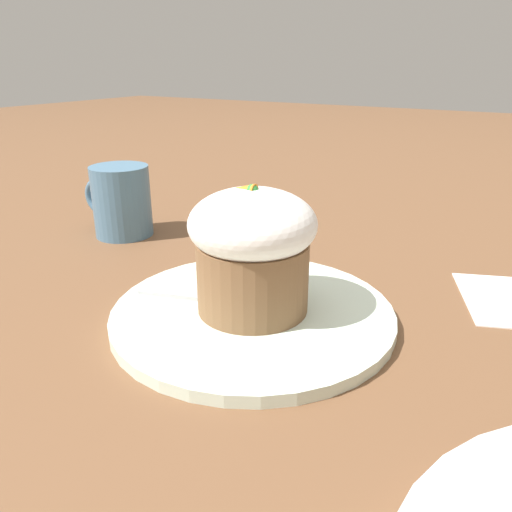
# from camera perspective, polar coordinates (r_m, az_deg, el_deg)

# --- Properties ---
(ground_plane) EXTENTS (4.00, 4.00, 0.00)m
(ground_plane) POSITION_cam_1_polar(r_m,az_deg,el_deg) (0.43, -0.37, -7.17)
(ground_plane) COLOR brown
(dessert_plate) EXTENTS (0.24, 0.24, 0.01)m
(dessert_plate) POSITION_cam_1_polar(r_m,az_deg,el_deg) (0.43, -0.38, -6.57)
(dessert_plate) COLOR silver
(dessert_plate) RESTS_ON ground_plane
(carrot_cake) EXTENTS (0.10, 0.10, 0.11)m
(carrot_cake) POSITION_cam_1_polar(r_m,az_deg,el_deg) (0.40, -0.00, 0.83)
(carrot_cake) COLOR brown
(carrot_cake) RESTS_ON dessert_plate
(spoon) EXTENTS (0.10, 0.05, 0.01)m
(spoon) POSITION_cam_1_polar(r_m,az_deg,el_deg) (0.44, -4.78, -4.79)
(spoon) COLOR #B7B7BC
(spoon) RESTS_ON dessert_plate
(coffee_cup) EXTENTS (0.10, 0.07, 0.09)m
(coffee_cup) POSITION_cam_1_polar(r_m,az_deg,el_deg) (0.64, -15.19, 6.09)
(coffee_cup) COLOR teal
(coffee_cup) RESTS_ON ground_plane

